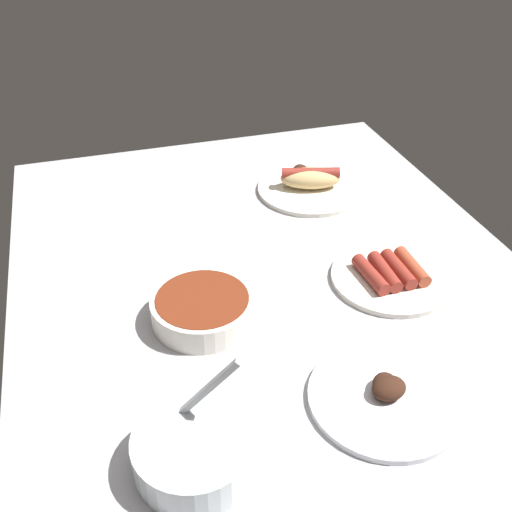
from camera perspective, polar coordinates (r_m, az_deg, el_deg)
ground_plane at (r=105.52cm, az=1.96°, el=-3.02°), size 120.00×90.00×3.00cm
bowl_chili at (r=95.46cm, az=-5.11°, el=-4.94°), size 16.47×16.47×4.43cm
plate_grilled_meat at (r=86.04cm, az=12.18°, el=-12.94°), size 21.09×21.09×3.66cm
plate_hotdog_assembled at (r=131.20cm, az=5.13°, el=6.91°), size 22.67×22.67×5.61cm
plate_sausages at (r=106.56cm, az=12.73°, el=-1.83°), size 20.69×20.69×3.41cm
bowl_coleslaw at (r=76.51cm, az=-5.93°, el=-17.92°), size 15.13×15.13×15.00cm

